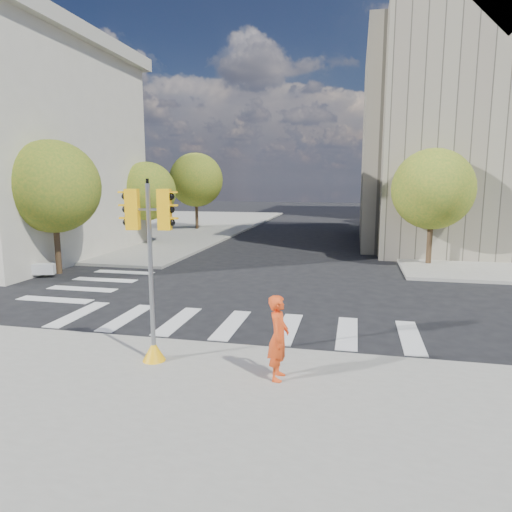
{
  "coord_description": "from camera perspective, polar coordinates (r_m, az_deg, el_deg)",
  "views": [
    {
      "loc": [
        3.62,
        -15.36,
        4.52
      ],
      "look_at": [
        0.52,
        -1.19,
        2.1
      ],
      "focal_mm": 32.0,
      "sensor_mm": 36.0,
      "label": 1
    }
  ],
  "objects": [
    {
      "name": "tree_re_mid",
      "position": [
        37.57,
        18.47,
        8.73
      ],
      "size": [
        4.6,
        4.6,
        6.66
      ],
      "color": "#382616",
      "rests_on": "ground"
    },
    {
      "name": "sidewalk_far_left",
      "position": [
        47.84,
        -17.36,
        3.7
      ],
      "size": [
        28.0,
        40.0,
        0.15
      ],
      "primitive_type": "cube",
      "color": "gray",
      "rests_on": "ground"
    },
    {
      "name": "lamp_far",
      "position": [
        43.58,
        18.33,
        9.07
      ],
      "size": [
        0.35,
        0.18,
        8.11
      ],
      "color": "black",
      "rests_on": "sidewalk_far_right"
    },
    {
      "name": "ground",
      "position": [
        16.42,
        -0.9,
        -6.51
      ],
      "size": [
        160.0,
        160.0,
        0.0
      ],
      "primitive_type": "plane",
      "color": "black",
      "rests_on": "ground"
    },
    {
      "name": "tree_lw_far",
      "position": [
        41.82,
        -7.51,
        9.41
      ],
      "size": [
        4.8,
        4.8,
        6.95
      ],
      "color": "#382616",
      "rests_on": "ground"
    },
    {
      "name": "photographer",
      "position": [
        10.19,
        2.83,
        -10.13
      ],
      "size": [
        0.46,
        0.7,
        1.91
      ],
      "primitive_type": "imported",
      "rotation": [
        0.0,
        0.0,
        1.57
      ],
      "color": "#ED4616",
      "rests_on": "sidewalk_near"
    },
    {
      "name": "traffic_signal",
      "position": [
        11.19,
        -12.95,
        -3.73
      ],
      "size": [
        1.08,
        0.56,
        4.4
      ],
      "rotation": [
        0.0,
        0.0,
        0.14
      ],
      "color": "#FFB20D",
      "rests_on": "sidewalk_near"
    },
    {
      "name": "tree_re_near",
      "position": [
        25.66,
        21.22,
        7.79
      ],
      "size": [
        4.2,
        4.2,
        6.16
      ],
      "color": "#382616",
      "rests_on": "ground"
    },
    {
      "name": "tree_lw_near",
      "position": [
        23.97,
        -24.01,
        7.9
      ],
      "size": [
        4.4,
        4.4,
        6.41
      ],
      "color": "#382616",
      "rests_on": "ground"
    },
    {
      "name": "tree_lw_mid",
      "position": [
        32.59,
        -13.48,
        7.87
      ],
      "size": [
        4.0,
        4.0,
        5.77
      ],
      "color": "#382616",
      "rests_on": "ground"
    },
    {
      "name": "lamp_near",
      "position": [
        29.69,
        21.08,
        8.96
      ],
      "size": [
        0.35,
        0.18,
        8.11
      ],
      "color": "black",
      "rests_on": "sidewalk_far_right"
    },
    {
      "name": "tree_re_far",
      "position": [
        49.52,
        17.0,
        8.3
      ],
      "size": [
        4.0,
        4.0,
        5.88
      ],
      "color": "#382616",
      "rests_on": "ground"
    }
  ]
}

